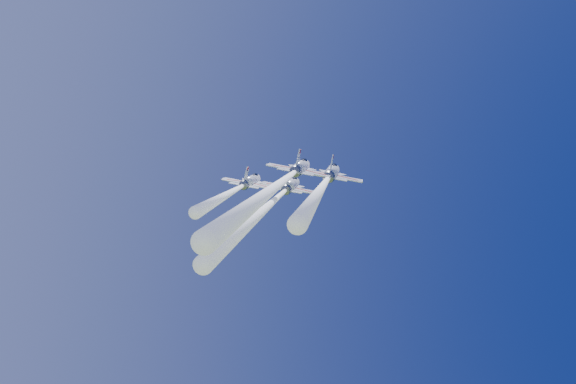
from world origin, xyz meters
TOP-DOWN VIEW (x-y plane):
  - jet_lead at (-10.69, -9.74)m, footprint 31.49×38.86m
  - jet_left at (-11.85, -2.97)m, footprint 20.82×24.61m
  - jet_right at (-7.07, -16.66)m, footprint 28.09×33.86m
  - jet_slot at (-17.54, -21.00)m, footprint 30.67×37.72m

SIDE VIEW (x-z plane):
  - jet_slot at x=-17.54m, z-range 69.70..114.86m
  - jet_lead at x=-10.69m, z-range 69.76..116.87m
  - jet_right at x=-7.07m, z-range 76.28..113.82m
  - jet_left at x=-11.85m, z-range 84.16..109.35m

